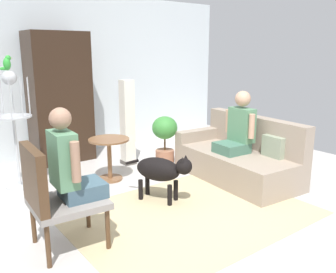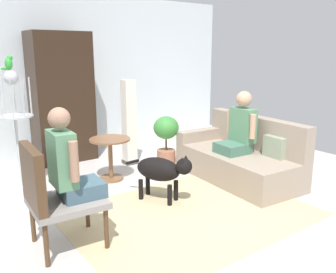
# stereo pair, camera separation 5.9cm
# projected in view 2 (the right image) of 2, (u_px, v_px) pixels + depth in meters

# --- Properties ---
(ground_plane) EXTENTS (7.48, 7.48, 0.00)m
(ground_plane) POSITION_uv_depth(u_px,v_px,m) (170.00, 215.00, 4.02)
(ground_plane) COLOR beige
(back_wall) EXTENTS (6.83, 0.12, 2.73)m
(back_wall) POSITION_uv_depth(u_px,v_px,m) (61.00, 75.00, 6.16)
(back_wall) COLOR silver
(back_wall) RESTS_ON ground
(area_rug) EXTENTS (2.62, 1.94, 0.01)m
(area_rug) POSITION_uv_depth(u_px,v_px,m) (189.00, 213.00, 4.04)
(area_rug) COLOR #C6B284
(area_rug) RESTS_ON ground
(couch) EXTENTS (1.00, 1.86, 0.87)m
(couch) POSITION_uv_depth(u_px,v_px,m) (240.00, 158.00, 5.11)
(couch) COLOR gray
(couch) RESTS_ON ground
(armchair) EXTENTS (0.68, 0.63, 0.99)m
(armchair) POSITION_uv_depth(u_px,v_px,m) (51.00, 192.00, 3.20)
(armchair) COLOR #4C331E
(armchair) RESTS_ON ground
(person_on_couch) EXTENTS (0.50, 0.53, 0.84)m
(person_on_couch) POSITION_uv_depth(u_px,v_px,m) (240.00, 128.00, 4.96)
(person_on_couch) COLOR #436E5A
(person_on_armchair) EXTENTS (0.47, 0.50, 0.85)m
(person_on_armchair) POSITION_uv_depth(u_px,v_px,m) (68.00, 164.00, 3.24)
(person_on_armchair) COLOR #415D6D
(round_end_table) EXTENTS (0.56, 0.56, 0.60)m
(round_end_table) POSITION_uv_depth(u_px,v_px,m) (111.00, 153.00, 5.03)
(round_end_table) COLOR brown
(round_end_table) RESTS_ON ground
(dog) EXTENTS (0.51, 0.81, 0.60)m
(dog) POSITION_uv_depth(u_px,v_px,m) (161.00, 170.00, 4.31)
(dog) COLOR black
(dog) RESTS_ON ground
(bird_cage_stand) EXTENTS (0.46, 0.46, 1.54)m
(bird_cage_stand) POSITION_uv_depth(u_px,v_px,m) (15.00, 121.00, 4.67)
(bird_cage_stand) COLOR silver
(bird_cage_stand) RESTS_ON ground
(parrot) EXTENTS (0.17, 0.10, 0.18)m
(parrot) POSITION_uv_depth(u_px,v_px,m) (9.00, 63.00, 4.49)
(parrot) COLOR green
(parrot) RESTS_ON bird_cage_stand
(potted_plant) EXTENTS (0.39, 0.39, 0.80)m
(potted_plant) POSITION_uv_depth(u_px,v_px,m) (166.00, 137.00, 5.59)
(potted_plant) COLOR #996047
(potted_plant) RESTS_ON ground
(column_lamp) EXTENTS (0.20, 0.20, 1.34)m
(column_lamp) POSITION_uv_depth(u_px,v_px,m) (129.00, 123.00, 5.68)
(column_lamp) COLOR #4C4742
(column_lamp) RESTS_ON ground
(armoire_cabinet) EXTENTS (0.92, 0.56, 2.07)m
(armoire_cabinet) POSITION_uv_depth(u_px,v_px,m) (62.00, 98.00, 5.82)
(armoire_cabinet) COLOR black
(armoire_cabinet) RESTS_ON ground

